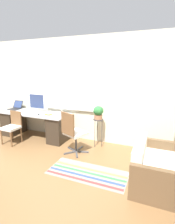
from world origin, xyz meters
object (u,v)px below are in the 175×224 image
(book_stack, at_px, (49,115))
(desk_lamp, at_px, (61,103))
(monitor, at_px, (37,103))
(office_chair_swivel, at_px, (73,132))
(plant_stand, at_px, (98,123))
(desk_chair_wooden, at_px, (12,126))
(couch_loveseat, at_px, (155,169))
(potted_plant, at_px, (98,112))
(mouse, at_px, (39,115))
(laptop, at_px, (15,107))
(keyboard, at_px, (31,114))

(book_stack, bearing_deg, desk_lamp, 47.33)
(monitor, relative_size, book_stack, 2.51)
(office_chair_swivel, bearing_deg, desk_lamp, -18.94)
(book_stack, distance_m, office_chair_swivel, 0.93)
(desk_lamp, distance_m, plant_stand, 1.10)
(desk_chair_wooden, distance_m, office_chair_swivel, 1.74)
(couch_loveseat, height_order, potted_plant, potted_plant)
(mouse, bearing_deg, couch_loveseat, -14.01)
(monitor, xyz_separation_m, couch_loveseat, (3.17, -1.01, -0.72))
(laptop, relative_size, keyboard, 0.93)
(mouse, relative_size, office_chair_swivel, 0.07)
(keyboard, xyz_separation_m, office_chair_swivel, (1.42, -0.30, -0.21))
(monitor, bearing_deg, mouse, -47.67)
(book_stack, distance_m, desk_chair_wooden, 1.02)
(mouse, relative_size, desk_chair_wooden, 0.08)
(mouse, relative_size, plant_stand, 0.10)
(plant_stand, bearing_deg, office_chair_swivel, -123.97)
(desk_lamp, xyz_separation_m, book_stack, (-0.23, -0.24, -0.28))
(desk_chair_wooden, bearing_deg, office_chair_swivel, 4.06)
(book_stack, distance_m, plant_stand, 1.27)
(keyboard, height_order, potted_plant, potted_plant)
(book_stack, xyz_separation_m, potted_plant, (1.24, 0.27, 0.12))
(plant_stand, height_order, potted_plant, potted_plant)
(keyboard, distance_m, potted_plant, 1.84)
(office_chair_swivel, bearing_deg, book_stack, 2.78)
(mouse, bearing_deg, monitor, 132.33)
(mouse, xyz_separation_m, couch_loveseat, (2.92, -0.73, -0.48))
(laptop, xyz_separation_m, plant_stand, (2.65, -0.03, -0.17))
(couch_loveseat, distance_m, potted_plant, 1.82)
(desk_lamp, relative_size, desk_chair_wooden, 0.51)
(laptop, distance_m, couch_loveseat, 4.19)
(laptop, xyz_separation_m, couch_loveseat, (4.02, -1.05, -0.51))
(laptop, height_order, plant_stand, laptop)
(monitor, relative_size, keyboard, 1.29)
(laptop, bearing_deg, book_stack, -12.08)
(monitor, relative_size, office_chair_swivel, 0.51)
(keyboard, bearing_deg, potted_plant, 8.67)
(monitor, height_order, couch_loveseat, monitor)
(desk_lamp, bearing_deg, desk_chair_wooden, -151.03)
(office_chair_swivel, bearing_deg, mouse, 8.89)
(desk_lamp, height_order, plant_stand, desk_lamp)
(monitor, xyz_separation_m, desk_lamp, (0.80, -0.02, 0.06))
(laptop, height_order, potted_plant, potted_plant)
(office_chair_swivel, xyz_separation_m, potted_plant, (0.39, 0.58, 0.36))
(mouse, bearing_deg, office_chair_swivel, -14.01)
(desk_chair_wooden, relative_size, office_chair_swivel, 0.84)
(desk_lamp, xyz_separation_m, couch_loveseat, (2.38, -0.99, -0.79))
(laptop, relative_size, plant_stand, 0.51)
(desk_lamp, distance_m, potted_plant, 1.02)
(laptop, distance_m, potted_plant, 2.65)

